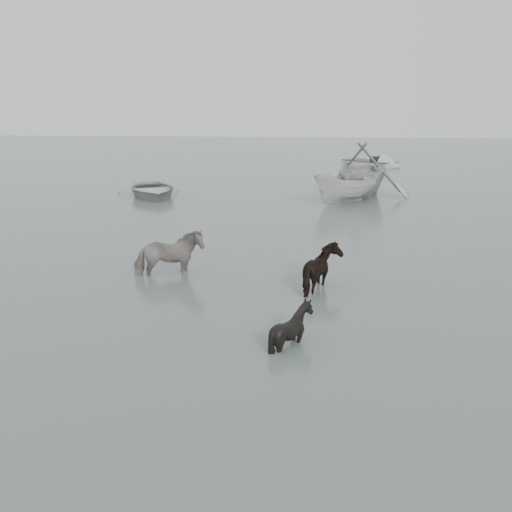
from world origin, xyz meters
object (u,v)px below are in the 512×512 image
Objects in this scene: pony_black at (292,315)px; rowboat_lead at (152,187)px; pony_pinto at (168,246)px; pony_dark at (324,263)px.

rowboat_lead is at bearing 10.82° from pony_black.
pony_black is at bearing -89.44° from rowboat_lead.
pony_pinto is 1.36× the size of pony_dark.
pony_pinto is at bearing -95.45° from rowboat_lead.
pony_dark is at bearing -23.71° from pony_black.
rowboat_lead is (-4.14, 12.73, -0.30)m from pony_pinto.
pony_pinto is at bearing 25.99° from pony_black.
pony_black is at bearing 162.85° from pony_dark.
pony_black is (-0.62, -3.33, -0.09)m from pony_dark.
pony_dark is 15.82m from rowboat_lead.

